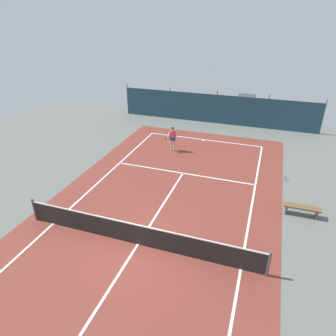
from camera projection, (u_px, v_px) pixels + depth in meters
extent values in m
plane|color=slate|center=(138.00, 244.00, 12.25)|extent=(36.00, 36.00, 0.00)
cube|color=brown|center=(138.00, 244.00, 12.25)|extent=(11.02, 26.60, 0.01)
cube|color=white|center=(204.00, 140.00, 22.23)|extent=(8.22, 0.10, 0.01)
cube|color=white|center=(54.00, 223.00, 13.43)|extent=(0.10, 23.80, 0.01)
cube|color=white|center=(241.00, 269.00, 11.05)|extent=(0.10, 23.80, 0.01)
cube|color=white|center=(183.00, 173.00, 17.61)|extent=(8.22, 0.10, 0.01)
cube|color=white|center=(138.00, 244.00, 12.24)|extent=(0.10, 12.80, 0.01)
cube|color=white|center=(204.00, 140.00, 22.10)|extent=(0.10, 0.30, 0.01)
cube|color=black|center=(138.00, 235.00, 12.03)|extent=(9.92, 0.03, 0.95)
cube|color=white|center=(137.00, 225.00, 11.80)|extent=(9.92, 0.04, 0.05)
cylinder|color=#47474C|center=(35.00, 210.00, 13.45)|extent=(0.10, 0.10, 1.10)
cylinder|color=#47474C|center=(269.00, 264.00, 10.54)|extent=(0.10, 0.10, 1.10)
cube|color=#1E3D4C|center=(216.00, 109.00, 25.06)|extent=(16.22, 0.06, 2.40)
cylinder|color=#595B60|center=(128.00, 99.00, 27.39)|extent=(0.08, 0.08, 2.70)
cylinder|color=#595B60|center=(170.00, 103.00, 26.22)|extent=(0.08, 0.08, 2.70)
cylinder|color=#595B60|center=(216.00, 107.00, 25.04)|extent=(0.08, 0.08, 2.70)
cylinder|color=#595B60|center=(267.00, 112.00, 23.86)|extent=(0.08, 0.08, 2.70)
cylinder|color=#595B60|center=(323.00, 117.00, 22.69)|extent=(0.08, 0.08, 2.70)
cube|color=#234C1E|center=(217.00, 115.00, 25.86)|extent=(14.60, 0.70, 1.10)
cylinder|color=#D8AD8C|center=(174.00, 145.00, 20.29)|extent=(0.12, 0.12, 0.82)
cylinder|color=#D8AD8C|center=(171.00, 145.00, 20.37)|extent=(0.12, 0.12, 0.82)
cylinder|color=navy|center=(173.00, 138.00, 20.10)|extent=(0.40, 0.40, 0.22)
cube|color=#D1384C|center=(173.00, 135.00, 20.01)|extent=(0.38, 0.23, 0.56)
sphere|color=#D8AD8C|center=(173.00, 129.00, 19.81)|extent=(0.22, 0.22, 0.22)
cylinder|color=black|center=(173.00, 128.00, 19.77)|extent=(0.23, 0.23, 0.04)
cylinder|color=#D8AD8C|center=(176.00, 135.00, 19.92)|extent=(0.09, 0.09, 0.58)
cylinder|color=#D8AD8C|center=(169.00, 135.00, 19.99)|extent=(0.14, 0.53, 0.41)
cylinder|color=black|center=(166.00, 138.00, 19.81)|extent=(0.06, 0.28, 0.13)
torus|color=teal|center=(166.00, 135.00, 19.71)|extent=(0.31, 0.15, 0.29)
sphere|color=#CCDB33|center=(175.00, 136.00, 22.79)|extent=(0.07, 0.07, 0.07)
sphere|color=#CCDB33|center=(137.00, 153.00, 20.10)|extent=(0.07, 0.07, 0.07)
cube|color=silver|center=(246.00, 107.00, 27.42)|extent=(1.88, 4.23, 0.80)
cube|color=#2D333D|center=(246.00, 99.00, 27.11)|extent=(1.56, 1.92, 0.56)
cylinder|color=black|center=(254.00, 116.00, 26.26)|extent=(0.23, 0.64, 0.64)
cylinder|color=black|center=(233.00, 114.00, 26.76)|extent=(0.23, 0.64, 0.64)
cylinder|color=black|center=(256.00, 108.00, 28.46)|extent=(0.23, 0.64, 0.64)
cylinder|color=black|center=(237.00, 106.00, 28.95)|extent=(0.23, 0.64, 0.64)
cube|color=brown|center=(302.00, 207.00, 13.79)|extent=(1.60, 0.40, 0.08)
cube|color=#4C4C51|center=(286.00, 209.00, 14.08)|extent=(0.08, 0.36, 0.45)
cube|color=#4C4C51|center=(317.00, 214.00, 13.71)|extent=(0.08, 0.36, 0.45)
cylinder|color=#338CD8|center=(285.00, 178.00, 16.87)|extent=(0.08, 0.08, 0.24)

